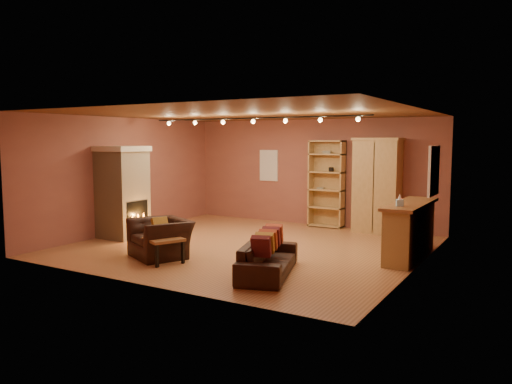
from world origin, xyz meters
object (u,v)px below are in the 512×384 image
Objects in this scene: armoire at (377,185)px; loveseat at (268,252)px; armchair at (160,232)px; fireplace at (123,192)px; coffee_table at (164,242)px; bar_counter at (410,230)px; bookcase at (327,183)px.

loveseat is at bearing -95.14° from armoire.
armoire is at bearing 84.09° from armchair.
fireplace is at bearing -144.04° from armoire.
coffee_table is (0.37, -0.33, -0.10)m from armchair.
armchair is at bearing -150.34° from bar_counter.
fireplace is 2.88m from coffee_table.
loveseat is at bearing -79.02° from bookcase.
fireplace reaches higher than coffee_table.
bar_counter reaches higher than armchair.
bookcase is at bearing 77.78° from coffee_table.
bookcase is at bearing 138.21° from bar_counter.
loveseat is (4.48, -1.12, -0.68)m from fireplace.
bookcase is 3.67m from bar_counter.
bar_counter is at bearing 55.34° from armchair.
fireplace is 2.39m from armchair.
fireplace is at bearing 178.38° from armchair.
armchair is at bearing 70.98° from loveseat.
loveseat is at bearing 7.47° from coffee_table.
armoire reaches higher than bar_counter.
armoire is 2.85× the size of coffee_table.
coffee_table is at bearing -102.22° from bookcase.
armchair reaches higher than coffee_table.
fireplace reaches higher than bar_counter.
loveseat is at bearing -14.05° from fireplace.
bookcase is 2.77× the size of coffee_table.
armoire is at bearing -7.31° from bookcase.
bookcase is at bearing 46.51° from fireplace.
bookcase reaches higher than bar_counter.
fireplace is 6.40m from bar_counter.
bar_counter is 2.76× the size of coffee_table.
armchair is (2.06, -1.06, -0.57)m from fireplace.
armoire reaches higher than loveseat.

